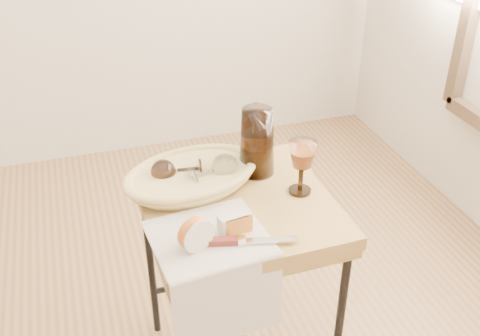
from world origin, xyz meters
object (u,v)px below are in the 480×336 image
object	(u,v)px
goblet_lying_a	(179,170)
wine_goblet	(301,167)
side_table	(238,289)
table_knife	(245,240)
apple_half	(194,233)
tea_towel	(209,238)
pitcher	(257,141)
bread_basket	(192,178)
goblet_lying_b	(211,171)

from	to	relation	value
goblet_lying_a	wine_goblet	xyz separation A→B (m)	(0.32, -0.14, 0.03)
side_table	table_knife	size ratio (longest dim) A/B	2.79
goblet_lying_a	table_knife	bearing A→B (deg)	114.26
wine_goblet	table_knife	distance (m)	0.29
apple_half	wine_goblet	bearing A→B (deg)	3.04
tea_towel	wine_goblet	xyz separation A→B (m)	(0.30, 0.13, 0.08)
pitcher	wine_goblet	size ratio (longest dim) A/B	1.51
wine_goblet	apple_half	bearing A→B (deg)	-156.08
goblet_lying_a	pitcher	size ratio (longest dim) A/B	0.48
side_table	pitcher	bearing A→B (deg)	52.99
apple_half	bread_basket	bearing A→B (deg)	56.94
apple_half	goblet_lying_a	bearing A→B (deg)	63.69
tea_towel	bread_basket	bearing A→B (deg)	80.86
goblet_lying_a	apple_half	world-z (taller)	apple_half
pitcher	table_knife	world-z (taller)	pitcher
goblet_lying_b	apple_half	xyz separation A→B (m)	(-0.11, -0.25, -0.00)
bread_basket	pitcher	bearing A→B (deg)	-8.41
tea_towel	bread_basket	xyz separation A→B (m)	(0.02, 0.25, 0.02)
tea_towel	goblet_lying_b	bearing A→B (deg)	67.70
bread_basket	table_knife	size ratio (longest dim) A/B	1.51
pitcher	table_knife	bearing A→B (deg)	-136.22
goblet_lying_a	table_knife	distance (m)	0.33
side_table	goblet_lying_a	distance (m)	0.42
wine_goblet	pitcher	bearing A→B (deg)	120.06
pitcher	goblet_lying_a	bearing A→B (deg)	157.96
tea_towel	goblet_lying_a	bearing A→B (deg)	87.96
goblet_lying_a	side_table	bearing A→B (deg)	142.96
table_knife	goblet_lying_a	bearing A→B (deg)	120.47
side_table	tea_towel	distance (m)	0.38
goblet_lying_a	wine_goblet	bearing A→B (deg)	163.86
apple_half	side_table	bearing A→B (deg)	23.88
bread_basket	goblet_lying_a	size ratio (longest dim) A/B	3.03
wine_goblet	table_knife	bearing A→B (deg)	-141.44
tea_towel	bread_basket	distance (m)	0.25
side_table	goblet_lying_a	bearing A→B (deg)	135.27
goblet_lying_b	apple_half	size ratio (longest dim) A/B	1.36
goblet_lying_a	pitcher	xyz separation A→B (m)	(0.23, 0.00, 0.05)
tea_towel	bread_basket	world-z (taller)	bread_basket
tea_towel	side_table	bearing A→B (deg)	43.07
goblet_lying_b	pitcher	bearing A→B (deg)	-0.63
pitcher	bread_basket	bearing A→B (deg)	162.51
bread_basket	wine_goblet	xyz separation A→B (m)	(0.28, -0.12, 0.05)
bread_basket	table_knife	xyz separation A→B (m)	(0.06, -0.30, -0.01)
side_table	wine_goblet	world-z (taller)	wine_goblet
wine_goblet	side_table	bearing A→B (deg)	177.68
pitcher	apple_half	distance (m)	0.40
wine_goblet	apple_half	xyz separation A→B (m)	(-0.34, -0.15, -0.03)
bread_basket	pitcher	xyz separation A→B (m)	(0.20, 0.02, 0.07)
tea_towel	pitcher	size ratio (longest dim) A/B	1.17
wine_goblet	table_knife	size ratio (longest dim) A/B	0.68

